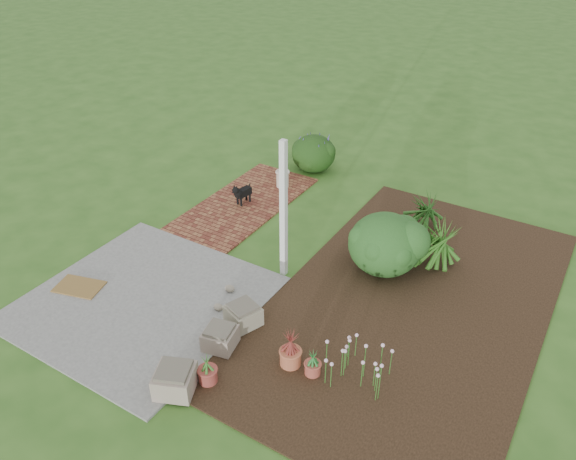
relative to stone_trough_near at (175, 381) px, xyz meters
The scene contains 19 objects.
ground 2.96m from the stone_trough_near, 99.35° to the left, with size 80.00×80.00×0.00m, color #2E581C.
concrete_patio 2.09m from the stone_trough_near, 146.06° to the left, with size 3.50×3.50×0.04m, color slate.
brick_path 5.15m from the stone_trough_near, 115.05° to the left, with size 1.60×3.50×0.04m, color #5E281D.
garden_bed 3.97m from the stone_trough_near, 59.39° to the left, with size 4.00×7.00×0.03m, color black.
veranda_post 3.19m from the stone_trough_near, 93.42° to the left, with size 0.10×0.10×2.50m, color white.
stone_trough_near is the anchor object (origin of this frame).
stone_trough_mid 0.98m from the stone_trough_near, 90.00° to the left, with size 0.44×0.44×0.29m, color #76685A.
stone_trough_far 1.56m from the stone_trough_near, 90.00° to the left, with size 0.45×0.45×0.30m, color gray.
coir_doormat 2.99m from the stone_trough_near, 163.65° to the left, with size 0.77×0.49×0.02m, color brown.
black_dog 5.09m from the stone_trough_near, 115.53° to the left, with size 0.22×0.52×0.45m.
cream_ceramic_urn 6.01m from the stone_trough_near, 108.32° to the left, with size 0.27×0.27×0.36m, color beige.
evergreen_shrub 4.22m from the stone_trough_near, 72.80° to the left, with size 1.26×1.26×1.08m, color #0E3612.
agapanthus_clump_back 5.01m from the stone_trough_near, 67.19° to the left, with size 1.13×1.13×1.02m, color #11400D, non-canonical shape.
agapanthus_clump_front 5.89m from the stone_trough_near, 76.89° to the left, with size 0.93×0.93×0.83m, color #0B3810, non-canonical shape.
pink_flower_patch 2.44m from the stone_trough_near, 37.28° to the left, with size 0.96×0.96×0.61m, color #113D0F, non-canonical shape.
terracotta_pot_bronze 1.61m from the stone_trough_near, 49.15° to the left, with size 0.30×0.30×0.24m, color #AC5A3A.
terracotta_pot_small_left 1.86m from the stone_trough_near, 41.04° to the left, with size 0.22×0.22×0.18m, color #9D4535.
terracotta_pot_small_right 0.45m from the stone_trough_near, 53.81° to the left, with size 0.26×0.26×0.22m, color brown.
purple_flowering_bush 7.11m from the stone_trough_near, 104.42° to the left, with size 1.02×1.02×0.87m, color black.
Camera 1 is at (4.49, -6.58, 5.86)m, focal length 35.00 mm.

